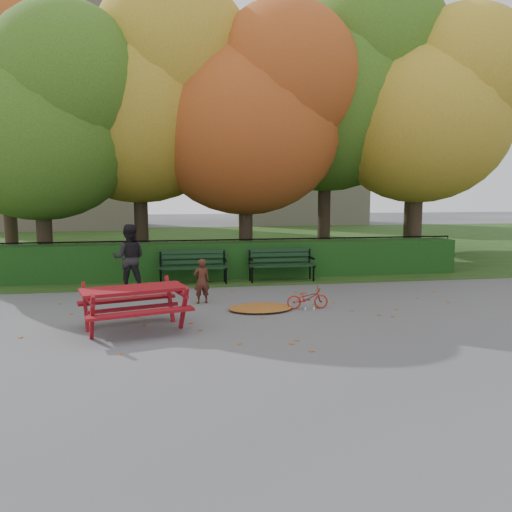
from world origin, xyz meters
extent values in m
plane|color=slate|center=(0.00, 0.00, 0.00)|extent=(90.00, 90.00, 0.00)
plane|color=#193214|center=(0.00, 14.00, 0.01)|extent=(90.00, 90.00, 0.00)
cube|color=#B4A78F|center=(-9.00, 26.00, 7.50)|extent=(10.00, 7.00, 15.00)
cube|color=#B4A78F|center=(8.00, 28.00, 6.00)|extent=(9.00, 6.00, 12.00)
cube|color=black|center=(0.00, 4.50, 0.50)|extent=(13.00, 0.90, 1.00)
cube|color=black|center=(0.00, 5.30, 0.08)|extent=(14.00, 0.04, 0.04)
cube|color=black|center=(0.00, 5.30, 1.00)|extent=(14.00, 0.04, 0.04)
cylinder|color=black|center=(-6.50, 5.30, 0.50)|extent=(0.03, 0.03, 1.00)
cylinder|color=black|center=(-3.00, 5.30, 0.50)|extent=(0.03, 0.03, 1.00)
cylinder|color=black|center=(0.00, 5.30, 0.50)|extent=(0.03, 0.03, 1.00)
cylinder|color=black|center=(3.00, 5.30, 0.50)|extent=(0.03, 0.03, 1.00)
cylinder|color=black|center=(6.50, 5.30, 0.50)|extent=(0.03, 0.03, 1.00)
cylinder|color=black|center=(-5.50, 5.80, 1.31)|extent=(0.44, 0.44, 2.62)
ellipsoid|color=#265016|center=(-5.50, 5.80, 4.12)|extent=(5.60, 5.60, 5.04)
sphere|color=#265016|center=(-4.52, 5.10, 5.38)|extent=(4.20, 4.20, 4.20)
cylinder|color=black|center=(-2.80, 7.00, 1.57)|extent=(0.44, 0.44, 3.15)
ellipsoid|color=olive|center=(-2.80, 7.00, 4.95)|extent=(6.40, 6.40, 5.76)
sphere|color=olive|center=(-1.68, 6.20, 6.39)|extent=(4.80, 4.80, 4.80)
cylinder|color=black|center=(0.50, 6.20, 1.40)|extent=(0.44, 0.44, 2.80)
ellipsoid|color=#98371A|center=(0.50, 6.20, 4.40)|extent=(6.00, 6.00, 5.40)
sphere|color=#98371A|center=(1.55, 5.45, 5.75)|extent=(4.50, 4.50, 4.50)
cylinder|color=black|center=(3.50, 7.50, 1.75)|extent=(0.44, 0.44, 3.50)
ellipsoid|color=#265016|center=(3.50, 7.50, 5.50)|extent=(6.80, 6.80, 6.12)
sphere|color=#265016|center=(4.69, 6.65, 7.03)|extent=(5.10, 5.10, 5.10)
cylinder|color=black|center=(6.20, 6.00, 1.49)|extent=(0.44, 0.44, 2.97)
ellipsoid|color=olive|center=(6.20, 6.00, 4.68)|extent=(5.80, 5.80, 5.22)
sphere|color=olive|center=(7.21, 5.28, 5.98)|extent=(4.35, 4.35, 4.35)
cylinder|color=black|center=(-7.50, 9.50, 1.66)|extent=(0.44, 0.44, 3.32)
ellipsoid|color=#98371A|center=(-7.50, 9.50, 5.23)|extent=(6.60, 6.60, 5.94)
sphere|color=#98371A|center=(-6.35, 8.68, 6.71)|extent=(4.95, 4.95, 4.95)
cylinder|color=black|center=(8.00, 10.00, 1.57)|extent=(0.44, 0.44, 3.15)
ellipsoid|color=#265016|center=(8.00, 10.00, 4.95)|extent=(6.00, 6.00, 5.40)
sphere|color=#265016|center=(9.05, 9.25, 6.30)|extent=(4.50, 4.50, 4.50)
cube|color=black|center=(-1.30, 3.42, 0.44)|extent=(1.80, 0.12, 0.04)
cube|color=black|center=(-1.30, 3.60, 0.44)|extent=(1.80, 0.12, 0.04)
cube|color=black|center=(-1.30, 3.78, 0.44)|extent=(1.80, 0.12, 0.04)
cube|color=black|center=(-1.30, 3.87, 0.55)|extent=(1.80, 0.05, 0.10)
cube|color=black|center=(-1.30, 3.87, 0.70)|extent=(1.80, 0.05, 0.10)
cube|color=black|center=(-1.30, 3.87, 0.83)|extent=(1.80, 0.05, 0.10)
cube|color=black|center=(-2.15, 3.60, 0.42)|extent=(0.05, 0.55, 0.06)
cube|color=black|center=(-2.15, 3.87, 0.65)|extent=(0.05, 0.05, 0.41)
cylinder|color=black|center=(-2.15, 3.42, 0.22)|extent=(0.05, 0.05, 0.44)
cylinder|color=black|center=(-2.15, 3.78, 0.22)|extent=(0.05, 0.05, 0.44)
cube|color=black|center=(-2.15, 3.62, 0.62)|extent=(0.05, 0.45, 0.04)
cube|color=black|center=(-0.45, 3.60, 0.42)|extent=(0.05, 0.55, 0.06)
cube|color=black|center=(-0.45, 3.87, 0.65)|extent=(0.05, 0.05, 0.41)
cylinder|color=black|center=(-0.45, 3.42, 0.22)|extent=(0.05, 0.05, 0.44)
cylinder|color=black|center=(-0.45, 3.78, 0.22)|extent=(0.05, 0.05, 0.44)
cube|color=black|center=(-0.45, 3.62, 0.62)|extent=(0.05, 0.45, 0.04)
cube|color=black|center=(1.10, 3.42, 0.44)|extent=(1.80, 0.12, 0.04)
cube|color=black|center=(1.10, 3.60, 0.44)|extent=(1.80, 0.12, 0.04)
cube|color=black|center=(1.10, 3.78, 0.44)|extent=(1.80, 0.12, 0.04)
cube|color=black|center=(1.10, 3.87, 0.55)|extent=(1.80, 0.05, 0.10)
cube|color=black|center=(1.10, 3.87, 0.70)|extent=(1.80, 0.05, 0.10)
cube|color=black|center=(1.10, 3.87, 0.83)|extent=(1.80, 0.05, 0.10)
cube|color=black|center=(0.25, 3.60, 0.42)|extent=(0.05, 0.55, 0.06)
cube|color=black|center=(0.25, 3.87, 0.65)|extent=(0.05, 0.05, 0.41)
cylinder|color=black|center=(0.25, 3.42, 0.22)|extent=(0.05, 0.05, 0.44)
cylinder|color=black|center=(0.25, 3.78, 0.22)|extent=(0.05, 0.05, 0.44)
cube|color=black|center=(0.25, 3.62, 0.62)|extent=(0.05, 0.45, 0.04)
cube|color=black|center=(1.95, 3.60, 0.42)|extent=(0.05, 0.55, 0.06)
cube|color=black|center=(1.95, 3.87, 0.65)|extent=(0.05, 0.05, 0.41)
cylinder|color=black|center=(1.95, 3.42, 0.22)|extent=(0.05, 0.05, 0.44)
cylinder|color=black|center=(1.95, 3.78, 0.22)|extent=(0.05, 0.05, 0.44)
cube|color=black|center=(1.95, 3.62, 0.62)|extent=(0.05, 0.45, 0.04)
cube|color=maroon|center=(-2.53, -0.67, 0.73)|extent=(1.91, 1.19, 0.06)
cube|color=maroon|center=(-2.37, -1.24, 0.43)|extent=(1.78, 0.72, 0.05)
cube|color=maroon|center=(-2.69, -0.10, 0.43)|extent=(1.78, 0.72, 0.05)
cube|color=maroon|center=(-3.15, -1.31, 0.39)|extent=(0.19, 0.51, 0.86)
cube|color=maroon|center=(-3.39, -0.45, 0.39)|extent=(0.19, 0.51, 0.86)
cube|color=maroon|center=(-3.27, -0.88, 0.65)|extent=(0.42, 1.30, 0.06)
cube|color=maroon|center=(-1.67, -0.89, 0.39)|extent=(0.19, 0.51, 0.86)
cube|color=maroon|center=(-1.91, -0.04, 0.39)|extent=(0.19, 0.51, 0.86)
cube|color=maroon|center=(-1.79, -0.47, 0.65)|extent=(0.42, 1.30, 0.06)
cube|color=maroon|center=(-2.53, -0.67, 0.39)|extent=(1.54, 0.48, 0.06)
ellipsoid|color=maroon|center=(-0.07, 0.42, 0.05)|extent=(1.47, 1.13, 0.09)
imported|color=#441F15|center=(-1.22, 1.26, 0.49)|extent=(0.40, 0.30, 0.98)
imported|color=black|center=(-2.88, 2.90, 0.83)|extent=(0.84, 0.67, 1.65)
imported|color=#A61E0F|center=(0.92, 0.35, 0.23)|extent=(0.88, 0.33, 0.46)
camera|label=1|loc=(-1.86, -9.53, 2.44)|focal=35.00mm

